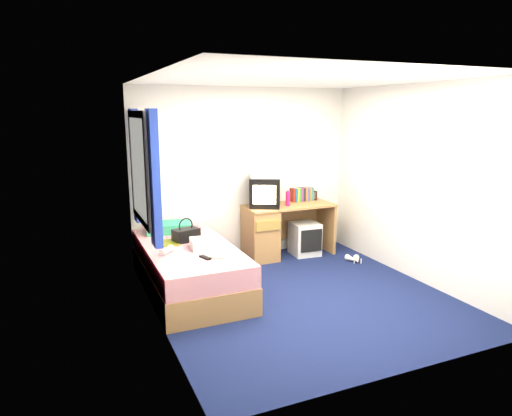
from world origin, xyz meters
name	(u,v)px	position (x,y,z in m)	size (l,w,h in m)	color
ground	(300,296)	(0.00, 0.00, 0.00)	(3.40, 3.40, 0.00)	#0C1438
room_shell	(302,170)	(0.00, 0.00, 1.45)	(3.40, 3.40, 3.40)	white
bed	(189,268)	(-1.10, 0.70, 0.27)	(1.01, 2.00, 0.54)	#A77945
pillow	(169,227)	(-1.17, 1.40, 0.60)	(0.56, 0.36, 0.12)	teal
desk	(271,230)	(0.31, 1.44, 0.41)	(1.30, 0.55, 0.75)	#A77945
storage_cube	(305,239)	(0.81, 1.35, 0.24)	(0.38, 0.38, 0.48)	silver
crt_tv	(265,192)	(0.21, 1.44, 0.96)	(0.55, 0.53, 0.41)	black
vcr	(265,175)	(0.21, 1.44, 1.20)	(0.42, 0.30, 0.08)	silver
book_row	(302,194)	(0.89, 1.60, 0.85)	(0.34, 0.13, 0.20)	maroon
picture_frame	(314,195)	(1.11, 1.61, 0.82)	(0.02, 0.12, 0.14)	black
pink_water_bottle	(288,199)	(0.53, 1.36, 0.85)	(0.06, 0.06, 0.20)	#D51E66
aerosol_can	(276,199)	(0.41, 1.48, 0.83)	(0.04, 0.04, 0.16)	silver
handbag	(186,234)	(-1.07, 0.89, 0.62)	(0.34, 0.25, 0.29)	black
towel	(206,243)	(-0.94, 0.54, 0.59)	(0.33, 0.27, 0.11)	silver
magazine	(169,243)	(-1.29, 0.88, 0.55)	(0.21, 0.28, 0.01)	#C5CA16
water_bottle	(167,250)	(-1.39, 0.51, 0.58)	(0.07, 0.07, 0.20)	silver
colour_swatch_fan	(214,257)	(-0.96, 0.17, 0.55)	(0.22, 0.06, 0.01)	gold
remote_control	(205,257)	(-1.06, 0.18, 0.55)	(0.05, 0.16, 0.02)	black
window_assembly	(142,171)	(-1.55, 0.90, 1.42)	(0.11, 1.42, 1.40)	silver
white_heels	(355,260)	(1.28, 0.74, 0.04)	(0.20, 0.28, 0.09)	silver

